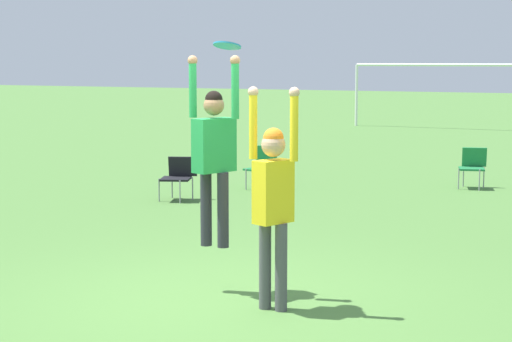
# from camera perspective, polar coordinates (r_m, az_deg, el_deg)

# --- Properties ---
(ground_plane) EXTENTS (120.00, 120.00, 0.00)m
(ground_plane) POSITION_cam_1_polar(r_m,az_deg,el_deg) (8.90, -2.57, -8.51)
(ground_plane) COLOR #4C7A38
(person_jumping) EXTENTS (0.60, 0.49, 2.00)m
(person_jumping) POSITION_cam_1_polar(r_m,az_deg,el_deg) (8.88, -2.81, 1.60)
(person_jumping) COLOR #2D2D38
(person_jumping) RESTS_ON ground_plane
(person_defending) EXTENTS (0.54, 0.43, 2.19)m
(person_defending) POSITION_cam_1_polar(r_m,az_deg,el_deg) (8.27, 1.16, -1.45)
(person_defending) COLOR #4C4C51
(person_defending) RESTS_ON ground_plane
(frisbee) EXTENTS (0.28, 0.27, 0.09)m
(frisbee) POSITION_cam_1_polar(r_m,az_deg,el_deg) (8.46, -1.94, 8.35)
(frisbee) COLOR #2D9EDB
(camping_chair_0) EXTENTS (0.58, 0.62, 0.78)m
(camping_chair_0) POSITION_cam_1_polar(r_m,az_deg,el_deg) (16.95, 14.25, 0.43)
(camping_chair_0) COLOR gray
(camping_chair_0) RESTS_ON ground_plane
(camping_chair_2) EXTENTS (0.60, 0.64, 0.81)m
(camping_chair_2) POSITION_cam_1_polar(r_m,az_deg,el_deg) (16.38, 0.48, 0.46)
(camping_chair_2) COLOR gray
(camping_chair_2) RESTS_ON ground_plane
(camping_chair_3) EXTENTS (0.65, 0.70, 0.76)m
(camping_chair_3) POSITION_cam_1_polar(r_m,az_deg,el_deg) (15.08, -5.19, -0.24)
(camping_chair_3) COLOR gray
(camping_chair_3) RESTS_ON ground_plane
(soccer_goal) EXTENTS (7.10, 0.10, 2.35)m
(soccer_goal) POSITION_cam_1_polar(r_m,az_deg,el_deg) (31.57, 12.75, 6.09)
(soccer_goal) COLOR white
(soccer_goal) RESTS_ON ground_plane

